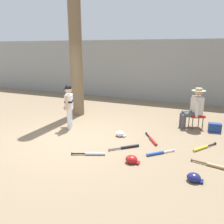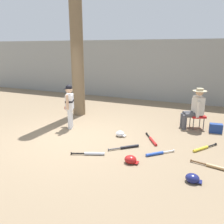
{
  "view_description": "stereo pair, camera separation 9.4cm",
  "coord_description": "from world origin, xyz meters",
  "px_view_note": "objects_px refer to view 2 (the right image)",
  "views": [
    {
      "loc": [
        3.23,
        -5.0,
        2.33
      ],
      "look_at": [
        0.99,
        0.29,
        0.75
      ],
      "focal_mm": 37.77,
      "sensor_mm": 36.0,
      "label": 1
    },
    {
      "loc": [
        3.32,
        -4.96,
        2.33
      ],
      "look_at": [
        0.99,
        0.29,
        0.75
      ],
      "focal_mm": 37.77,
      "sensor_mm": 36.0,
      "label": 2
    }
  ],
  "objects_px": {
    "tree_near_player": "(76,32)",
    "bat_black_composite": "(127,147)",
    "handbag_beside_stool": "(216,128)",
    "batting_helmet_navy": "(193,178)",
    "seated_spectator": "(195,107)",
    "bat_aluminum_silver": "(92,154)",
    "bat_red_barrel": "(152,140)",
    "bat_blue_youth": "(157,153)",
    "batting_helmet_red": "(131,160)",
    "folding_stool": "(197,116)",
    "bat_yellow_trainer": "(202,148)",
    "young_ballplayer": "(69,104)",
    "batting_helmet_white": "(120,134)",
    "bat_wood_tan": "(215,167)"
  },
  "relations": [
    {
      "from": "batting_helmet_white",
      "to": "tree_near_player",
      "type": "bearing_deg",
      "value": 146.22
    },
    {
      "from": "young_ballplayer",
      "to": "bat_yellow_trainer",
      "type": "distance_m",
      "value": 3.8
    },
    {
      "from": "bat_aluminum_silver",
      "to": "batting_helmet_red",
      "type": "distance_m",
      "value": 0.92
    },
    {
      "from": "tree_near_player",
      "to": "bat_aluminum_silver",
      "type": "distance_m",
      "value": 4.44
    },
    {
      "from": "handbag_beside_stool",
      "to": "batting_helmet_navy",
      "type": "bearing_deg",
      "value": -96.57
    },
    {
      "from": "bat_blue_youth",
      "to": "bat_black_composite",
      "type": "relative_size",
      "value": 0.92
    },
    {
      "from": "tree_near_player",
      "to": "bat_wood_tan",
      "type": "xyz_separation_m",
      "value": [
        4.57,
        -2.32,
        -2.8
      ]
    },
    {
      "from": "young_ballplayer",
      "to": "batting_helmet_navy",
      "type": "xyz_separation_m",
      "value": [
        3.66,
        -1.63,
        -0.67
      ]
    },
    {
      "from": "seated_spectator",
      "to": "bat_aluminum_silver",
      "type": "relative_size",
      "value": 1.65
    },
    {
      "from": "seated_spectator",
      "to": "batting_helmet_white",
      "type": "xyz_separation_m",
      "value": [
        -1.74,
        -1.51,
        -0.57
      ]
    },
    {
      "from": "young_ballplayer",
      "to": "bat_aluminum_silver",
      "type": "height_order",
      "value": "young_ballplayer"
    },
    {
      "from": "bat_black_composite",
      "to": "young_ballplayer",
      "type": "bearing_deg",
      "value": 160.79
    },
    {
      "from": "tree_near_player",
      "to": "young_ballplayer",
      "type": "xyz_separation_m",
      "value": [
        0.55,
        -1.4,
        -2.09
      ]
    },
    {
      "from": "bat_black_composite",
      "to": "batting_helmet_red",
      "type": "height_order",
      "value": "batting_helmet_red"
    },
    {
      "from": "folding_stool",
      "to": "bat_blue_youth",
      "type": "relative_size",
      "value": 0.95
    },
    {
      "from": "seated_spectator",
      "to": "bat_aluminum_silver",
      "type": "xyz_separation_m",
      "value": [
        -1.89,
        -2.84,
        -0.61
      ]
    },
    {
      "from": "bat_aluminum_silver",
      "to": "bat_red_barrel",
      "type": "bearing_deg",
      "value": 51.65
    },
    {
      "from": "young_ballplayer",
      "to": "batting_helmet_red",
      "type": "height_order",
      "value": "young_ballplayer"
    },
    {
      "from": "handbag_beside_stool",
      "to": "batting_helmet_red",
      "type": "xyz_separation_m",
      "value": [
        -1.59,
        -2.69,
        -0.06
      ]
    },
    {
      "from": "tree_near_player",
      "to": "bat_blue_youth",
      "type": "distance_m",
      "value": 4.89
    },
    {
      "from": "bat_blue_youth",
      "to": "bat_red_barrel",
      "type": "distance_m",
      "value": 0.77
    },
    {
      "from": "bat_blue_youth",
      "to": "bat_red_barrel",
      "type": "bearing_deg",
      "value": 112.24
    },
    {
      "from": "folding_stool",
      "to": "bat_yellow_trainer",
      "type": "relative_size",
      "value": 0.76
    },
    {
      "from": "bat_aluminum_silver",
      "to": "handbag_beside_stool",
      "type": "bearing_deg",
      "value": 46.93
    },
    {
      "from": "tree_near_player",
      "to": "seated_spectator",
      "type": "height_order",
      "value": "tree_near_player"
    },
    {
      "from": "bat_yellow_trainer",
      "to": "batting_helmet_navy",
      "type": "relative_size",
      "value": 2.39
    },
    {
      "from": "bat_red_barrel",
      "to": "batting_helmet_red",
      "type": "height_order",
      "value": "batting_helmet_red"
    },
    {
      "from": "folding_stool",
      "to": "bat_yellow_trainer",
      "type": "height_order",
      "value": "folding_stool"
    },
    {
      "from": "handbag_beside_stool",
      "to": "bat_aluminum_silver",
      "type": "relative_size",
      "value": 0.47
    },
    {
      "from": "seated_spectator",
      "to": "bat_black_composite",
      "type": "relative_size",
      "value": 1.97
    },
    {
      "from": "bat_red_barrel",
      "to": "seated_spectator",
      "type": "bearing_deg",
      "value": 60.98
    },
    {
      "from": "seated_spectator",
      "to": "bat_aluminum_silver",
      "type": "height_order",
      "value": "seated_spectator"
    },
    {
      "from": "bat_blue_youth",
      "to": "batting_helmet_white",
      "type": "bearing_deg",
      "value": 148.35
    },
    {
      "from": "tree_near_player",
      "to": "bat_yellow_trainer",
      "type": "height_order",
      "value": "tree_near_player"
    },
    {
      "from": "tree_near_player",
      "to": "bat_black_composite",
      "type": "relative_size",
      "value": 10.28
    },
    {
      "from": "bat_blue_youth",
      "to": "bat_yellow_trainer",
      "type": "xyz_separation_m",
      "value": [
        0.92,
        0.71,
        0.0
      ]
    },
    {
      "from": "bat_blue_youth",
      "to": "batting_helmet_red",
      "type": "relative_size",
      "value": 1.85
    },
    {
      "from": "bat_red_barrel",
      "to": "bat_blue_youth",
      "type": "bearing_deg",
      "value": -67.76
    },
    {
      "from": "batting_helmet_white",
      "to": "bat_red_barrel",
      "type": "bearing_deg",
      "value": -1.0
    },
    {
      "from": "bat_blue_youth",
      "to": "bat_wood_tan",
      "type": "bearing_deg",
      "value": -6.47
    },
    {
      "from": "bat_blue_youth",
      "to": "bat_red_barrel",
      "type": "height_order",
      "value": "same"
    },
    {
      "from": "bat_black_composite",
      "to": "bat_wood_tan",
      "type": "bearing_deg",
      "value": -5.89
    },
    {
      "from": "tree_near_player",
      "to": "bat_black_composite",
      "type": "height_order",
      "value": "tree_near_player"
    },
    {
      "from": "folding_stool",
      "to": "bat_blue_youth",
      "type": "xyz_separation_m",
      "value": [
        -0.65,
        -2.29,
        -0.33
      ]
    },
    {
      "from": "tree_near_player",
      "to": "bat_red_barrel",
      "type": "distance_m",
      "value": 4.41
    },
    {
      "from": "bat_yellow_trainer",
      "to": "batting_helmet_red",
      "type": "bearing_deg",
      "value": -135.44
    },
    {
      "from": "tree_near_player",
      "to": "folding_stool",
      "type": "relative_size",
      "value": 11.81
    },
    {
      "from": "seated_spectator",
      "to": "bat_red_barrel",
      "type": "distance_m",
      "value": 1.85
    },
    {
      "from": "bat_blue_youth",
      "to": "bat_aluminum_silver",
      "type": "bearing_deg",
      "value": -155.75
    },
    {
      "from": "batting_helmet_navy",
      "to": "bat_blue_youth",
      "type": "bearing_deg",
      "value": 135.19
    }
  ]
}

